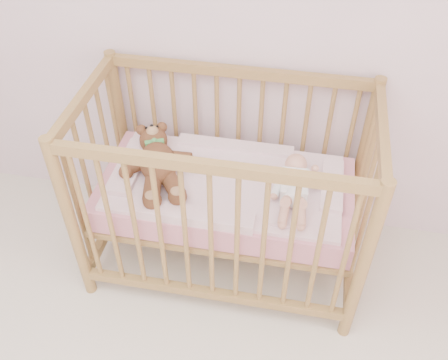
# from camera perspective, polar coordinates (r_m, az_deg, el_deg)

# --- Properties ---
(crib) EXTENTS (1.36, 0.76, 1.00)m
(crib) POSITION_cam_1_polar(r_m,az_deg,el_deg) (2.44, 0.22, -1.29)
(crib) COLOR #9F7C43
(crib) RESTS_ON floor
(mattress) EXTENTS (1.22, 0.62, 0.13)m
(mattress) POSITION_cam_1_polar(r_m,az_deg,el_deg) (2.45, 0.22, -1.54)
(mattress) COLOR pink
(mattress) RESTS_ON crib
(blanket) EXTENTS (1.10, 0.58, 0.06)m
(blanket) POSITION_cam_1_polar(r_m,az_deg,el_deg) (2.39, 0.23, -0.26)
(blanket) COLOR #EFA4B2
(blanket) RESTS_ON mattress
(baby) EXTENTS (0.25, 0.48, 0.11)m
(baby) POSITION_cam_1_polar(r_m,az_deg,el_deg) (2.31, 8.09, -0.26)
(baby) COLOR white
(baby) RESTS_ON blanket
(teddy_bear) EXTENTS (0.58, 0.67, 0.16)m
(teddy_bear) POSITION_cam_1_polar(r_m,az_deg,el_deg) (2.39, -7.53, 1.92)
(teddy_bear) COLOR brown
(teddy_bear) RESTS_ON blanket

